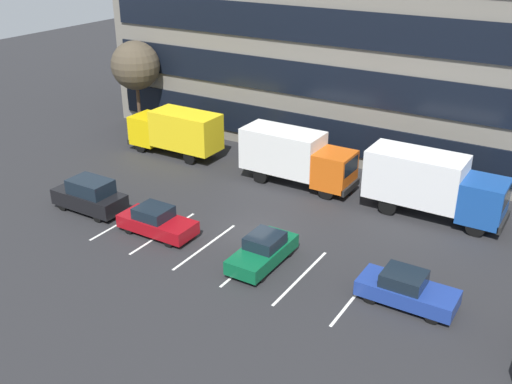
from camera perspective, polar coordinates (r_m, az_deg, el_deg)
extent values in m
plane|color=#262628|center=(32.48, -0.12, -3.89)|extent=(120.00, 120.00, 0.00)
cube|color=slate|center=(45.30, 12.41, 15.88)|extent=(40.50, 13.01, 18.00)
cube|color=black|center=(41.01, 8.34, 5.14)|extent=(38.88, 0.16, 2.30)
cube|color=black|center=(39.96, 8.66, 10.01)|extent=(38.88, 0.16, 2.30)
cube|color=black|center=(39.22, 9.00, 15.09)|extent=(38.88, 0.16, 2.30)
cube|color=silver|center=(34.54, -12.40, -2.66)|extent=(0.14, 5.40, 0.01)
cube|color=silver|center=(32.83, -8.82, -3.87)|extent=(0.14, 5.40, 0.01)
cube|color=silver|center=(31.27, -4.85, -5.19)|extent=(0.14, 5.40, 0.01)
cube|color=silver|center=(29.90, -0.48, -6.61)|extent=(0.14, 5.40, 0.01)
cube|color=silver|center=(28.74, 4.30, -8.12)|extent=(0.14, 5.40, 0.01)
cube|color=silver|center=(27.81, 9.49, -9.67)|extent=(0.14, 5.40, 0.01)
cube|color=#194799|center=(34.48, 20.91, -0.77)|extent=(2.28, 2.49, 2.28)
cube|color=black|center=(34.16, 22.84, -0.50)|extent=(0.06, 2.09, 1.00)
cube|color=white|center=(34.99, 14.98, 1.46)|extent=(5.39, 2.59, 2.80)
cube|color=black|center=(34.75, 22.56, -2.67)|extent=(0.21, 2.49, 0.41)
cylinder|color=black|center=(35.91, 21.00, -1.79)|extent=(1.04, 0.31, 1.04)
cylinder|color=black|center=(34.01, 20.24, -3.17)|extent=(1.04, 0.31, 1.04)
cylinder|color=black|center=(36.88, 13.61, -0.07)|extent=(1.04, 0.31, 1.04)
cylinder|color=black|center=(35.03, 12.47, -1.32)|extent=(1.04, 0.31, 1.04)
cube|color=#D85914|center=(36.75, 7.50, 2.14)|extent=(2.16, 2.36, 2.16)
cube|color=black|center=(36.20, 9.06, 2.43)|extent=(0.06, 1.98, 0.95)
cube|color=white|center=(38.04, 2.56, 4.01)|extent=(5.11, 2.46, 2.65)
cube|color=black|center=(36.71, 9.02, 0.44)|extent=(0.20, 2.36, 0.39)
cylinder|color=black|center=(38.02, 8.05, 1.14)|extent=(0.98, 0.29, 0.98)
cylinder|color=black|center=(36.33, 6.74, 0.05)|extent=(0.98, 0.29, 0.98)
cylinder|color=black|center=(39.92, 1.95, 2.55)|extent=(0.98, 0.29, 0.98)
cylinder|color=black|center=(38.31, 0.45, 1.58)|extent=(0.98, 0.29, 0.98)
cube|color=yellow|center=(44.57, -10.21, 5.95)|extent=(2.06, 2.24, 2.06)
cube|color=black|center=(45.09, -11.22, 6.64)|extent=(0.06, 1.88, 0.91)
cube|color=yellow|center=(42.28, -6.70, 5.88)|extent=(4.86, 2.34, 2.52)
cube|color=black|center=(45.55, -11.15, 5.10)|extent=(0.19, 2.24, 0.37)
cylinder|color=black|center=(44.24, -10.92, 4.34)|extent=(0.94, 0.28, 0.94)
cylinder|color=black|center=(45.58, -9.32, 5.08)|extent=(0.94, 0.28, 0.94)
cylinder|color=black|center=(41.53, -6.35, 3.28)|extent=(0.94, 0.28, 0.94)
cylinder|color=black|center=(42.95, -4.79, 4.09)|extent=(0.94, 0.28, 0.94)
cube|color=#0C5933|center=(29.39, 0.63, -5.91)|extent=(1.77, 4.23, 0.69)
cube|color=black|center=(29.23, 0.85, -4.65)|extent=(1.56, 1.78, 0.59)
cylinder|color=black|center=(28.22, 0.55, -8.02)|extent=(0.22, 0.59, 0.59)
cylinder|color=black|center=(28.92, -2.08, -7.15)|extent=(0.22, 0.59, 0.59)
cylinder|color=black|center=(30.23, 3.21, -5.64)|extent=(0.22, 0.59, 0.59)
cylinder|color=black|center=(30.88, 0.70, -4.89)|extent=(0.22, 0.59, 0.59)
cube|color=maroon|center=(32.51, -9.38, -3.04)|extent=(4.30, 1.80, 0.70)
cube|color=black|center=(32.34, -9.75, -1.93)|extent=(1.81, 1.59, 0.60)
cylinder|color=black|center=(32.37, -6.59, -3.57)|extent=(0.60, 0.22, 0.60)
cylinder|color=black|center=(31.32, -8.34, -4.71)|extent=(0.60, 0.22, 0.60)
cylinder|color=black|center=(33.98, -10.28, -2.38)|extent=(0.60, 0.22, 0.60)
cylinder|color=black|center=(32.98, -12.05, -3.42)|extent=(0.60, 0.22, 0.60)
cube|color=black|center=(35.87, -15.61, -0.67)|extent=(4.40, 1.87, 0.91)
cube|color=black|center=(35.37, -15.52, 0.51)|extent=(2.42, 1.64, 0.81)
cylinder|color=black|center=(36.54, -17.98, -1.20)|extent=(0.65, 0.21, 0.65)
cylinder|color=black|center=(37.49, -16.14, -0.27)|extent=(0.65, 0.21, 0.65)
cylinder|color=black|center=(34.60, -14.88, -2.29)|extent=(0.65, 0.21, 0.65)
cylinder|color=black|center=(35.60, -13.02, -1.28)|extent=(0.65, 0.21, 0.65)
cube|color=navy|center=(27.38, 14.24, -9.28)|extent=(4.31, 1.80, 0.70)
cube|color=black|center=(27.08, 13.95, -8.02)|extent=(1.81, 1.59, 0.60)
cylinder|color=black|center=(27.92, 17.40, -9.70)|extent=(0.60, 0.22, 0.60)
cylinder|color=black|center=(26.65, 16.48, -11.38)|extent=(0.60, 0.22, 0.60)
cylinder|color=black|center=(28.49, 12.04, -8.27)|extent=(0.60, 0.22, 0.60)
cylinder|color=black|center=(27.25, 10.87, -9.84)|extent=(0.60, 0.22, 0.60)
cylinder|color=#473323|center=(48.82, -11.11, 7.97)|extent=(0.28, 0.28, 3.69)
sphere|color=#4C4233|center=(47.99, -11.44, 11.77)|extent=(3.76, 3.76, 3.76)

